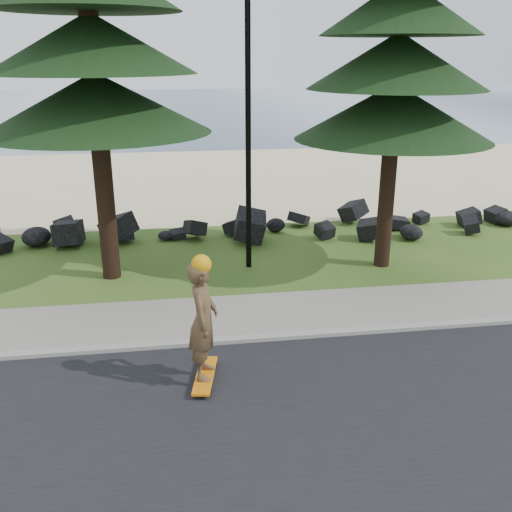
# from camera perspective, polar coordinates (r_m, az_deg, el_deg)

# --- Properties ---
(ground) EXTENTS (160.00, 160.00, 0.00)m
(ground) POSITION_cam_1_polar(r_m,az_deg,el_deg) (12.12, 1.35, -6.35)
(ground) COLOR #2E4B17
(ground) RESTS_ON ground
(road) EXTENTS (160.00, 7.00, 0.02)m
(road) POSITION_cam_1_polar(r_m,az_deg,el_deg) (8.40, 6.91, -19.72)
(road) COLOR black
(road) RESTS_ON ground
(kerb) EXTENTS (160.00, 0.20, 0.10)m
(kerb) POSITION_cam_1_polar(r_m,az_deg,el_deg) (11.31, 2.14, -8.11)
(kerb) COLOR gray
(kerb) RESTS_ON ground
(sidewalk) EXTENTS (160.00, 2.00, 0.08)m
(sidewalk) POSITION_cam_1_polar(r_m,az_deg,el_deg) (12.28, 1.19, -5.78)
(sidewalk) COLOR gray
(sidewalk) RESTS_ON ground
(beach_sand) EXTENTS (160.00, 15.00, 0.01)m
(beach_sand) POSITION_cam_1_polar(r_m,az_deg,el_deg) (25.84, -4.18, 7.79)
(beach_sand) COLOR #D2BE8C
(beach_sand) RESTS_ON ground
(ocean) EXTENTS (160.00, 58.00, 0.01)m
(ocean) POSITION_cam_1_polar(r_m,az_deg,el_deg) (61.98, -6.97, 14.65)
(ocean) COLOR #324B61
(ocean) RESTS_ON ground
(seawall_boulders) EXTENTS (60.00, 2.40, 1.10)m
(seawall_boulders) POSITION_cam_1_polar(r_m,az_deg,el_deg) (17.27, -1.82, 1.75)
(seawall_boulders) COLOR black
(seawall_boulders) RESTS_ON ground
(lamp_post) EXTENTS (0.25, 0.14, 8.14)m
(lamp_post) POSITION_cam_1_polar(r_m,az_deg,el_deg) (14.10, -0.80, 14.87)
(lamp_post) COLOR black
(lamp_post) RESTS_ON ground
(skateboarder) EXTENTS (0.62, 1.26, 2.28)m
(skateboarder) POSITION_cam_1_polar(r_m,az_deg,el_deg) (9.50, -5.30, -6.47)
(skateboarder) COLOR orange
(skateboarder) RESTS_ON ground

